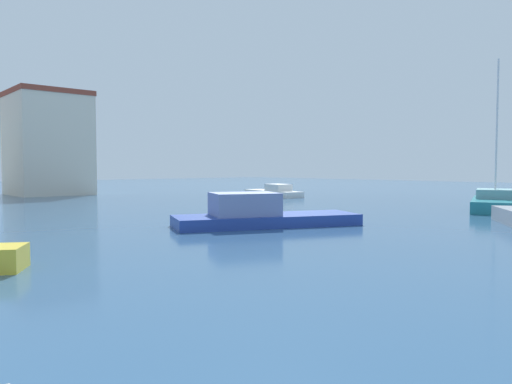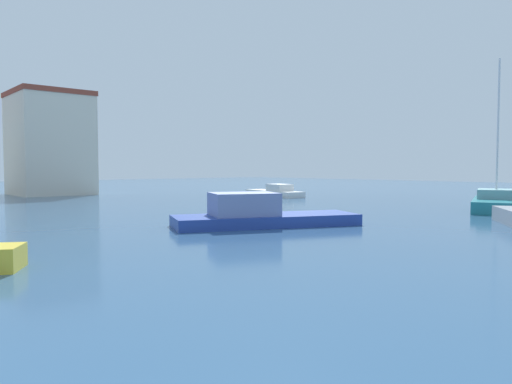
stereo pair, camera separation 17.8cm
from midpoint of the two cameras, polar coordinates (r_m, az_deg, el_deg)
water at (r=28.28m, az=-14.45°, el=-2.74°), size 160.00×160.00×0.00m
motorboat_white_near_pier at (r=45.89m, az=2.05°, el=0.01°), size 3.29×7.81×1.19m
motorboat_blue_far_right at (r=22.48m, az=0.11°, el=-2.69°), size 9.13×5.92×1.58m
sailboat_teal_distant_north at (r=34.31m, az=26.54°, el=-1.07°), size 8.02×5.31×9.64m
waterfront_apartments at (r=53.21m, az=-23.72°, el=5.34°), size 7.03×7.89×10.41m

